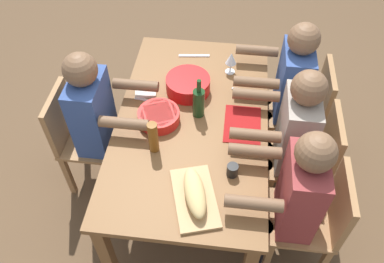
{
  "coord_description": "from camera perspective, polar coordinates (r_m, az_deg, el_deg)",
  "views": [
    {
      "loc": [
        -1.71,
        -0.21,
        2.63
      ],
      "look_at": [
        0.0,
        0.0,
        0.63
      ],
      "focal_mm": 37.29,
      "sensor_mm": 36.0,
      "label": 1
    }
  ],
  "objects": [
    {
      "name": "ground_plane",
      "position": [
        3.14,
        0.0,
        -7.52
      ],
      "size": [
        8.0,
        8.0,
        0.0
      ],
      "primitive_type": "plane",
      "color": "brown"
    },
    {
      "name": "dining_table",
      "position": [
        2.62,
        0.0,
        0.37
      ],
      "size": [
        1.67,
        0.97,
        0.74
      ],
      "color": "brown",
      "rests_on": "ground_plane"
    },
    {
      "name": "chair_near_right",
      "position": [
        3.11,
        15.97,
        3.27
      ],
      "size": [
        0.4,
        0.4,
        0.85
      ],
      "color": "#9E7044",
      "rests_on": "ground_plane"
    },
    {
      "name": "diner_near_right",
      "position": [
        2.93,
        13.32,
        6.54
      ],
      "size": [
        0.41,
        0.53,
        1.2
      ],
      "color": "#2D2D38",
      "rests_on": "ground_plane"
    },
    {
      "name": "chair_near_left",
      "position": [
        2.55,
        17.31,
        -11.61
      ],
      "size": [
        0.4,
        0.4,
        0.85
      ],
      "color": "#9E7044",
      "rests_on": "ground_plane"
    },
    {
      "name": "diner_near_left",
      "position": [
        2.34,
        14.08,
        -8.78
      ],
      "size": [
        0.41,
        0.53,
        1.2
      ],
      "color": "#2D2D38",
      "rests_on": "ground_plane"
    },
    {
      "name": "chair_far_center",
      "position": [
        2.92,
        -15.86,
        -0.45
      ],
      "size": [
        0.4,
        0.4,
        0.85
      ],
      "color": "#9E7044",
      "rests_on": "ground_plane"
    },
    {
      "name": "diner_far_center",
      "position": [
        2.71,
        -13.17,
        2.13
      ],
      "size": [
        0.41,
        0.53,
        1.2
      ],
      "color": "#2D2D38",
      "rests_on": "ground_plane"
    },
    {
      "name": "chair_near_center",
      "position": [
        2.81,
        16.57,
        -3.44
      ],
      "size": [
        0.4,
        0.4,
        0.85
      ],
      "color": "#9E7044",
      "rests_on": "ground_plane"
    },
    {
      "name": "diner_near_center",
      "position": [
        2.61,
        13.66,
        -0.25
      ],
      "size": [
        0.41,
        0.53,
        1.2
      ],
      "color": "#2D2D38",
      "rests_on": "ground_plane"
    },
    {
      "name": "serving_bowl_pasta",
      "position": [
        2.53,
        -4.78,
        2.25
      ],
      "size": [
        0.27,
        0.27,
        0.07
      ],
      "color": "red",
      "rests_on": "dining_table"
    },
    {
      "name": "serving_bowl_fruit",
      "position": [
        2.71,
        -0.58,
        6.84
      ],
      "size": [
        0.3,
        0.3,
        0.11
      ],
      "color": "red",
      "rests_on": "dining_table"
    },
    {
      "name": "cutting_board",
      "position": [
        2.19,
        0.4,
        -9.49
      ],
      "size": [
        0.45,
        0.33,
        0.02
      ],
      "primitive_type": "cube",
      "rotation": [
        0.0,
        0.0,
        0.29
      ],
      "color": "tan",
      "rests_on": "dining_table"
    },
    {
      "name": "bread_loaf",
      "position": [
        2.15,
        0.41,
        -8.73
      ],
      "size": [
        0.34,
        0.2,
        0.09
      ],
      "primitive_type": "ellipsoid",
      "rotation": [
        0.0,
        0.0,
        0.29
      ],
      "color": "tan",
      "rests_on": "cutting_board"
    },
    {
      "name": "wine_bottle",
      "position": [
        2.51,
        0.95,
        4.21
      ],
      "size": [
        0.08,
        0.08,
        0.29
      ],
      "color": "#193819",
      "rests_on": "dining_table"
    },
    {
      "name": "beer_bottle",
      "position": [
        2.33,
        -5.57,
        -0.82
      ],
      "size": [
        0.06,
        0.06,
        0.22
      ],
      "primitive_type": "cylinder",
      "color": "brown",
      "rests_on": "dining_table"
    },
    {
      "name": "wine_glass",
      "position": [
        2.83,
        5.61,
        10.25
      ],
      "size": [
        0.08,
        0.08,
        0.17
      ],
      "color": "silver",
      "rests_on": "dining_table"
    },
    {
      "name": "fork_near_right",
      "position": [
        2.77,
        7.48,
        5.93
      ],
      "size": [
        0.02,
        0.17,
        0.01
      ],
      "primitive_type": "cube",
      "rotation": [
        0.0,
        0.0,
        -0.05
      ],
      "color": "silver",
      "rests_on": "dining_table"
    },
    {
      "name": "cup_near_left",
      "position": [
        2.27,
        5.79,
        -5.53
      ],
      "size": [
        0.07,
        0.07,
        0.08
      ],
      "primitive_type": "cylinder",
      "color": "black",
      "rests_on": "dining_table"
    },
    {
      "name": "fork_far_center",
      "position": [
        2.69,
        -6.5,
        4.47
      ],
      "size": [
        0.04,
        0.17,
        0.01
      ],
      "primitive_type": "cube",
      "rotation": [
        0.0,
        0.0,
        -0.14
      ],
      "color": "silver",
      "rests_on": "dining_table"
    },
    {
      "name": "placemat_near_center",
      "position": [
        2.55,
        7.23,
        1.02
      ],
      "size": [
        0.32,
        0.23,
        0.01
      ],
      "primitive_type": "cube",
      "color": "maroon",
      "rests_on": "dining_table"
    },
    {
      "name": "carving_knife",
      "position": [
        3.03,
        0.31,
        10.8
      ],
      "size": [
        0.05,
        0.23,
        0.01
      ],
      "primitive_type": "cube",
      "rotation": [
        0.0,
        0.0,
        1.69
      ],
      "color": "silver",
      "rests_on": "dining_table"
    },
    {
      "name": "napkin_stack",
      "position": [
        2.75,
        -6.64,
        5.9
      ],
      "size": [
        0.16,
        0.16,
        0.02
      ],
      "primitive_type": "cube",
      "rotation": [
        0.0,
        0.0,
        0.18
      ],
      "color": "white",
      "rests_on": "dining_table"
    }
  ]
}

